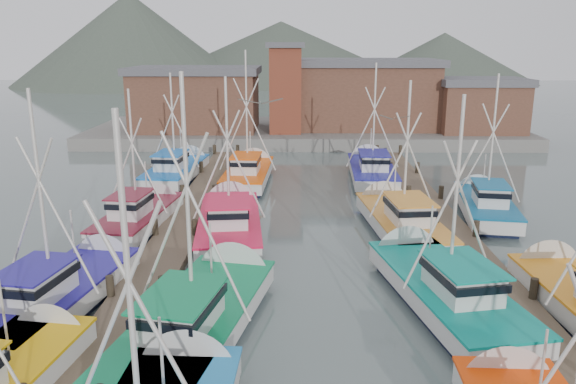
{
  "coord_description": "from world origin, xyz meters",
  "views": [
    {
      "loc": [
        -0.95,
        -21.53,
        9.74
      ],
      "look_at": [
        -1.35,
        5.17,
        2.6
      ],
      "focal_mm": 35.0,
      "sensor_mm": 36.0,
      "label": 1
    }
  ],
  "objects_px": {
    "lookout_tower": "(286,87)",
    "boat_12": "(249,173)",
    "boat_4": "(202,314)",
    "boat_8": "(230,221)"
  },
  "relations": [
    {
      "from": "boat_8",
      "to": "boat_4",
      "type": "bearing_deg",
      "value": -94.5
    },
    {
      "from": "boat_12",
      "to": "boat_4",
      "type": "bearing_deg",
      "value": -87.25
    },
    {
      "from": "lookout_tower",
      "to": "boat_12",
      "type": "height_order",
      "value": "lookout_tower"
    },
    {
      "from": "boat_8",
      "to": "boat_12",
      "type": "height_order",
      "value": "boat_12"
    },
    {
      "from": "boat_4",
      "to": "boat_12",
      "type": "bearing_deg",
      "value": 101.74
    },
    {
      "from": "lookout_tower",
      "to": "boat_8",
      "type": "height_order",
      "value": "lookout_tower"
    },
    {
      "from": "lookout_tower",
      "to": "boat_4",
      "type": "bearing_deg",
      "value": -93.38
    },
    {
      "from": "lookout_tower",
      "to": "boat_12",
      "type": "distance_m",
      "value": 16.22
    },
    {
      "from": "boat_4",
      "to": "boat_12",
      "type": "xyz_separation_m",
      "value": [
        -0.15,
        21.7,
        0.0
      ]
    },
    {
      "from": "boat_4",
      "to": "boat_12",
      "type": "relative_size",
      "value": 1.04
    }
  ]
}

